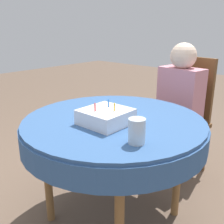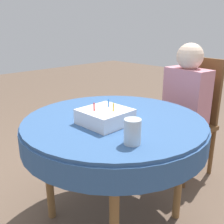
{
  "view_description": "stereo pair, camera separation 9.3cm",
  "coord_description": "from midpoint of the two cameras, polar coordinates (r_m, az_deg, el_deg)",
  "views": [
    {
      "loc": [
        0.97,
        -1.11,
        1.24
      ],
      "look_at": [
        0.01,
        -0.03,
        0.76
      ],
      "focal_mm": 42.0,
      "sensor_mm": 36.0,
      "label": 1
    },
    {
      "loc": [
        1.04,
        -1.05,
        1.24
      ],
      "look_at": [
        0.01,
        -0.03,
        0.76
      ],
      "focal_mm": 42.0,
      "sensor_mm": 36.0,
      "label": 2
    }
  ],
  "objects": [
    {
      "name": "dining_table",
      "position": [
        1.6,
        2.12,
        -4.32
      ],
      "size": [
        1.1,
        1.1,
        0.71
      ],
      "color": "#335689",
      "rests_on": "ground_plane"
    },
    {
      "name": "ground_plane",
      "position": [
        1.93,
        1.89,
        -21.73
      ],
      "size": [
        12.0,
        12.0,
        0.0
      ],
      "primitive_type": "plane",
      "color": "brown"
    },
    {
      "name": "birthday_cake",
      "position": [
        1.47,
        0.28,
        -0.99
      ],
      "size": [
        0.25,
        0.25,
        0.13
      ],
      "color": "white",
      "rests_on": "dining_table"
    },
    {
      "name": "drinking_glass",
      "position": [
        1.22,
        6.66,
        -4.29
      ],
      "size": [
        0.08,
        0.08,
        0.12
      ],
      "color": "silver",
      "rests_on": "dining_table"
    },
    {
      "name": "chair",
      "position": [
        2.35,
        17.9,
        -0.53
      ],
      "size": [
        0.46,
        0.46,
        0.99
      ],
      "rotation": [
        0.0,
        0.0,
        -0.15
      ],
      "color": "brown",
      "rests_on": "ground_plane"
    },
    {
      "name": "person",
      "position": [
        2.22,
        16.73,
        2.79
      ],
      "size": [
        0.38,
        0.31,
        1.11
      ],
      "rotation": [
        0.0,
        0.0,
        -0.15
      ],
      "color": "beige",
      "rests_on": "ground_plane"
    }
  ]
}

